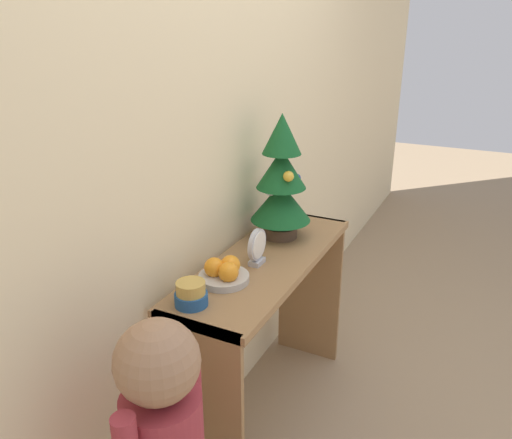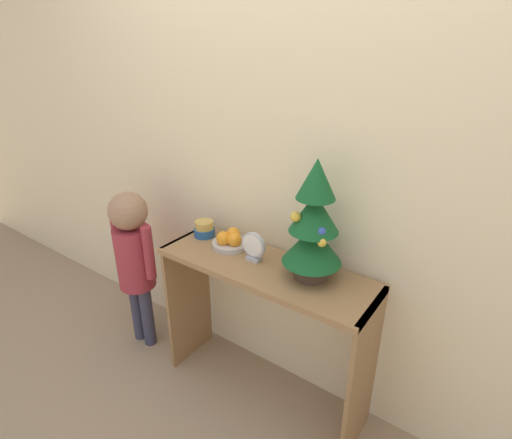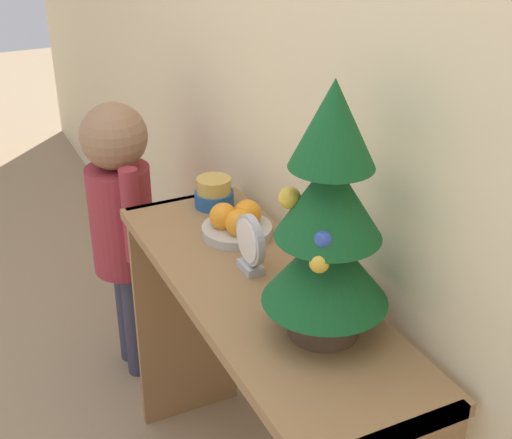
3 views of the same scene
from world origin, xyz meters
name	(u,v)px [view 3 (image 3 of 3)]	position (x,y,z in m)	size (l,w,h in m)	color
back_wall	(354,75)	(0.00, 0.40, 1.25)	(7.00, 0.05, 2.50)	beige
console_table	(259,353)	(0.00, 0.18, 0.59)	(1.06, 0.36, 0.78)	olive
mini_tree	(328,222)	(0.22, 0.22, 1.04)	(0.26, 0.26, 0.54)	#4C3828
fruit_bowl	(237,223)	(-0.25, 0.23, 0.82)	(0.18, 0.18, 0.09)	#B7B2A8
singing_bowl	(214,193)	(-0.44, 0.25, 0.82)	(0.11, 0.11, 0.08)	#235189
desk_clock	(250,244)	(-0.07, 0.19, 0.86)	(0.12, 0.04, 0.14)	#B2B2B7
child_figure	(120,209)	(-0.84, 0.08, 0.63)	(0.33, 0.21, 0.99)	#38384C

